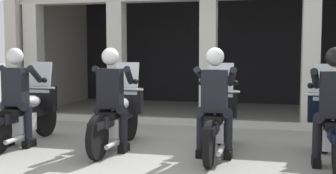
# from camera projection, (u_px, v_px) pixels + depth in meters

# --- Properties ---
(ground_plane) EXTENTS (80.00, 80.00, 0.00)m
(ground_plane) POSITION_uv_depth(u_px,v_px,m) (197.00, 121.00, 9.33)
(ground_plane) COLOR gray
(station_building) EXTENTS (9.48, 4.21, 3.22)m
(station_building) POSITION_uv_depth(u_px,v_px,m) (220.00, 33.00, 11.04)
(station_building) COLOR black
(station_building) RESTS_ON ground
(kerb_strip) EXTENTS (8.98, 0.24, 0.12)m
(kerb_strip) POSITION_uv_depth(u_px,v_px,m) (204.00, 123.00, 8.71)
(kerb_strip) COLOR #B7B5AD
(kerb_strip) RESTS_ON ground
(motorcycle_far_left) EXTENTS (0.62, 2.04, 1.35)m
(motorcycle_far_left) POSITION_uv_depth(u_px,v_px,m) (27.00, 113.00, 7.02)
(motorcycle_far_left) COLOR black
(motorcycle_far_left) RESTS_ON ground
(police_officer_far_left) EXTENTS (0.63, 0.61, 1.58)m
(police_officer_far_left) POSITION_uv_depth(u_px,v_px,m) (17.00, 89.00, 6.71)
(police_officer_far_left) COLOR black
(police_officer_far_left) RESTS_ON ground
(motorcycle_center_left) EXTENTS (0.62, 2.04, 1.35)m
(motorcycle_center_left) POSITION_uv_depth(u_px,v_px,m) (118.00, 116.00, 6.70)
(motorcycle_center_left) COLOR black
(motorcycle_center_left) RESTS_ON ground
(police_officer_center_left) EXTENTS (0.63, 0.61, 1.58)m
(police_officer_center_left) POSITION_uv_depth(u_px,v_px,m) (111.00, 90.00, 6.39)
(police_officer_center_left) COLOR black
(police_officer_center_left) RESTS_ON ground
(motorcycle_center_right) EXTENTS (0.62, 2.04, 1.35)m
(motorcycle_center_right) POSITION_uv_depth(u_px,v_px,m) (217.00, 120.00, 6.32)
(motorcycle_center_right) COLOR black
(motorcycle_center_right) RESTS_ON ground
(police_officer_center_right) EXTENTS (0.63, 0.61, 1.58)m
(police_officer_center_right) POSITION_uv_depth(u_px,v_px,m) (215.00, 93.00, 6.01)
(police_officer_center_right) COLOR black
(police_officer_center_right) RESTS_ON ground
(motorcycle_far_right) EXTENTS (0.62, 2.04, 1.35)m
(motorcycle_far_right) POSITION_uv_depth(u_px,v_px,m) (330.00, 126.00, 5.80)
(motorcycle_far_right) COLOR black
(motorcycle_far_right) RESTS_ON ground
(police_officer_far_right) EXTENTS (0.63, 0.61, 1.58)m
(police_officer_far_right) POSITION_uv_depth(u_px,v_px,m) (334.00, 97.00, 5.49)
(police_officer_far_right) COLOR black
(police_officer_far_right) RESTS_ON ground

